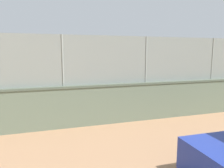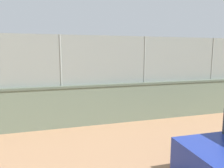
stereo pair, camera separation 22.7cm
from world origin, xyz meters
name	(u,v)px [view 2 (the right image)]	position (x,y,z in m)	size (l,w,h in m)	color
ground_plane	(62,82)	(0.00, 0.00, 0.00)	(260.00, 260.00, 0.00)	tan
perimeter_wall	(62,106)	(0.64, 12.80, 0.79)	(27.12, 0.66, 1.57)	slate
fence_panel_on_wall	(61,61)	(0.64, 12.80, 2.50)	(26.65, 0.27, 1.85)	gray
player_foreground_swinging	(128,76)	(-5.08, 4.45, 0.87)	(0.97, 0.85, 1.49)	navy
player_near_wall_returning	(143,87)	(-3.63, 10.53, 0.96)	(0.76, 0.77, 1.64)	#591919
player_baseline_waiting	(103,86)	(-1.83, 9.12, 0.89)	(0.82, 0.68, 1.52)	#B2B2B2
sports_ball	(138,89)	(-5.35, 5.95, 0.05)	(0.11, 0.11, 0.11)	#3399D8
spare_ball_by_wall	(159,111)	(-3.76, 12.14, 0.08)	(0.16, 0.16, 0.16)	yellow
courtside_bench	(222,94)	(-8.24, 11.17, 0.46)	(1.60, 0.39, 0.87)	gray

